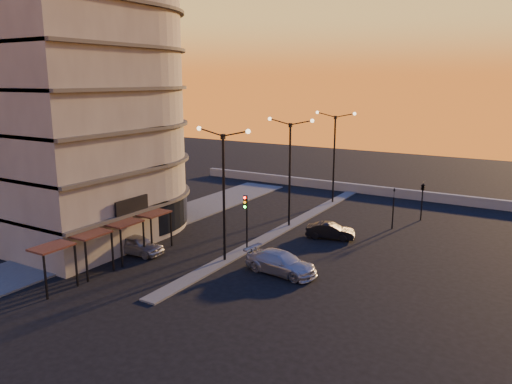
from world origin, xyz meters
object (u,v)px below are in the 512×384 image
object	(u,v)px
car_sedan	(330,231)
car_hatchback	(136,244)
streetlamp_mid	(290,164)
car_wagon	(281,263)
traffic_light_main	(246,213)

from	to	relation	value
car_sedan	car_hatchback	bearing A→B (deg)	120.21
streetlamp_mid	car_wagon	xyz separation A→B (m)	(4.50, -9.93, -4.85)
traffic_light_main	car_sedan	xyz separation A→B (m)	(4.44, 5.84, -2.25)
traffic_light_main	car_wagon	distance (m)	5.72
car_hatchback	car_wagon	xyz separation A→B (m)	(11.00, 2.13, 0.02)
traffic_light_main	car_wagon	size ratio (longest dim) A/B	0.84
car_hatchback	car_sedan	world-z (taller)	car_hatchback
traffic_light_main	car_sedan	bearing A→B (deg)	52.78
car_hatchback	streetlamp_mid	bearing A→B (deg)	-32.94
car_sedan	car_wagon	bearing A→B (deg)	166.04
car_hatchback	car_sedan	bearing A→B (deg)	-50.04
streetlamp_mid	car_wagon	world-z (taller)	streetlamp_mid
car_wagon	car_hatchback	bearing A→B (deg)	106.65
car_wagon	car_sedan	bearing A→B (deg)	6.10
streetlamp_mid	car_sedan	distance (m)	6.77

